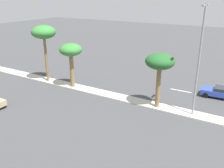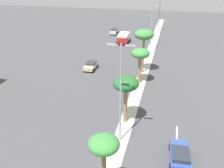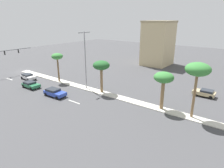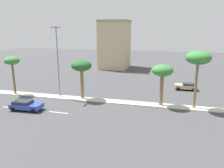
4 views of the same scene
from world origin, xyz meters
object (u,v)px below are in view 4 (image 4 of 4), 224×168
Objects in this scene: palm_tree_mid at (12,62)px; sedan_blue_inboard at (26,105)px; commercial_building at (115,44)px; palm_tree_trailing at (82,67)px; sedan_tan_far at (186,86)px; palm_tree_leading at (162,72)px; palm_tree_outboard at (198,59)px; street_lamp_trailing at (58,57)px.

palm_tree_mid reaches higher than sedan_blue_inboard.
commercial_building reaches higher than palm_tree_trailing.
commercial_building reaches higher than sedan_tan_far.
sedan_tan_far is (-9.87, 4.14, -4.30)m from palm_tree_leading.
palm_tree_trailing reaches higher than palm_tree_leading.
palm_tree_outboard is 1.82× the size of sedan_blue_inboard.
street_lamp_trailing reaches higher than palm_tree_mid.
palm_tree_outboard is (29.28, 18.92, 0.45)m from commercial_building.
street_lamp_trailing reaches higher than sedan_blue_inboard.
street_lamp_trailing is at bearing -89.66° from palm_tree_leading.
palm_tree_leading is (-0.50, 24.50, -0.57)m from palm_tree_mid.
palm_tree_mid is 0.80× the size of palm_tree_outboard.
sedan_blue_inboard is (6.73, -5.72, -4.48)m from palm_tree_trailing.
palm_tree_mid reaches higher than palm_tree_trailing.
palm_tree_trailing is at bearing -90.28° from palm_tree_leading.
sedan_tan_far is (-10.37, 28.64, -4.87)m from palm_tree_mid.
palm_tree_mid is 29.18m from palm_tree_outboard.
palm_tree_mid is at bearing -88.83° from palm_tree_leading.
commercial_building is 31.55m from palm_tree_mid.
palm_tree_mid is at bearing -70.09° from sedan_tan_far.
palm_tree_leading is at bearing 110.27° from sedan_blue_inboard.
palm_tree_leading is 5.06m from palm_tree_outboard.
palm_tree_trailing is 0.77× the size of palm_tree_outboard.
palm_tree_trailing is at bearing 139.64° from sedan_blue_inboard.
palm_tree_mid is 0.57× the size of street_lamp_trailing.
commercial_building is at bearing -136.57° from sedan_tan_far.
palm_tree_trailing is 0.55× the size of street_lamp_trailing.
palm_tree_outboard is 20.91m from street_lamp_trailing.
palm_tree_trailing is 4.17m from street_lamp_trailing.
palm_tree_outboard is 11.70m from sedan_tan_far.
commercial_building is 3.42× the size of sedan_tan_far.
palm_tree_outboard is at bearing 90.40° from street_lamp_trailing.
palm_tree_outboard is 24.50m from sedan_blue_inboard.
palm_tree_outboard is 0.71× the size of street_lamp_trailing.
commercial_building is 32.66m from palm_tree_leading.
sedan_tan_far is (-9.97, 20.41, -5.87)m from street_lamp_trailing.
sedan_tan_far is 0.87× the size of sedan_blue_inboard.
palm_tree_outboard reaches higher than palm_tree_mid.
sedan_blue_inboard is (6.17, 6.44, -4.86)m from palm_tree_mid.
palm_tree_trailing is at bearing 3.80° from commercial_building.
palm_tree_outboard is at bearing 106.50° from sedan_blue_inboard.
palm_tree_mid is at bearing -133.81° from sedan_blue_inboard.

